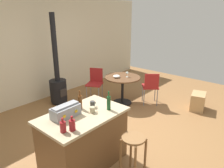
{
  "coord_description": "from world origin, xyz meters",
  "views": [
    {
      "loc": [
        -3.17,
        -2.42,
        2.4
      ],
      "look_at": [
        0.1,
        0.39,
        0.9
      ],
      "focal_mm": 34.54,
      "sensor_mm": 36.0,
      "label": 1
    }
  ],
  "objects_px": {
    "dining_table": "(123,83)",
    "toolbox": "(66,111)",
    "wood_stove": "(58,84)",
    "kitchen_island": "(84,139)",
    "cup_0": "(93,104)",
    "wine_glass": "(127,73)",
    "bottle_1": "(109,103)",
    "bottle_0": "(63,127)",
    "serving_bowl": "(116,76)",
    "folding_chair_near": "(151,86)",
    "bottle_3": "(80,102)",
    "folding_chair_far": "(95,82)",
    "bottle_2": "(72,125)",
    "wooden_stool": "(133,147)",
    "cardboard_box": "(198,101)",
    "cup_1": "(93,110)"
  },
  "relations": [
    {
      "from": "dining_table",
      "to": "toolbox",
      "type": "distance_m",
      "value": 2.71
    },
    {
      "from": "dining_table",
      "to": "wood_stove",
      "type": "distance_m",
      "value": 1.7
    },
    {
      "from": "kitchen_island",
      "to": "cup_0",
      "type": "xyz_separation_m",
      "value": [
        0.27,
        0.06,
        0.5
      ]
    },
    {
      "from": "wine_glass",
      "to": "wood_stove",
      "type": "bearing_deg",
      "value": 130.08
    },
    {
      "from": "wood_stove",
      "to": "bottle_1",
      "type": "bearing_deg",
      "value": -108.02
    },
    {
      "from": "dining_table",
      "to": "bottle_0",
      "type": "distance_m",
      "value": 3.07
    },
    {
      "from": "wine_glass",
      "to": "serving_bowl",
      "type": "bearing_deg",
      "value": 141.85
    },
    {
      "from": "kitchen_island",
      "to": "folding_chair_near",
      "type": "relative_size",
      "value": 1.52
    },
    {
      "from": "bottle_3",
      "to": "cup_0",
      "type": "bearing_deg",
      "value": -34.18
    },
    {
      "from": "cup_0",
      "to": "toolbox",
      "type": "bearing_deg",
      "value": 172.74
    },
    {
      "from": "dining_table",
      "to": "folding_chair_far",
      "type": "xyz_separation_m",
      "value": [
        -0.3,
        0.72,
        -0.04
      ]
    },
    {
      "from": "dining_table",
      "to": "bottle_2",
      "type": "relative_size",
      "value": 4.53
    },
    {
      "from": "toolbox",
      "to": "bottle_1",
      "type": "relative_size",
      "value": 1.41
    },
    {
      "from": "kitchen_island",
      "to": "bottle_2",
      "type": "relative_size",
      "value": 6.53
    },
    {
      "from": "wooden_stool",
      "to": "wood_stove",
      "type": "bearing_deg",
      "value": 73.68
    },
    {
      "from": "folding_chair_far",
      "to": "bottle_0",
      "type": "relative_size",
      "value": 4.38
    },
    {
      "from": "dining_table",
      "to": "folding_chair_near",
      "type": "relative_size",
      "value": 1.05
    },
    {
      "from": "kitchen_island",
      "to": "cup_0",
      "type": "height_order",
      "value": "cup_0"
    },
    {
      "from": "bottle_2",
      "to": "cup_0",
      "type": "relative_size",
      "value": 1.77
    },
    {
      "from": "toolbox",
      "to": "bottle_1",
      "type": "xyz_separation_m",
      "value": [
        0.59,
        -0.32,
        0.03
      ]
    },
    {
      "from": "wood_stove",
      "to": "toolbox",
      "type": "height_order",
      "value": "wood_stove"
    },
    {
      "from": "folding_chair_near",
      "to": "wooden_stool",
      "type": "bearing_deg",
      "value": -154.21
    },
    {
      "from": "folding_chair_near",
      "to": "cup_0",
      "type": "bearing_deg",
      "value": -171.48
    },
    {
      "from": "kitchen_island",
      "to": "serving_bowl",
      "type": "distance_m",
      "value": 2.43
    },
    {
      "from": "toolbox",
      "to": "cardboard_box",
      "type": "distance_m",
      "value": 3.62
    },
    {
      "from": "wine_glass",
      "to": "folding_chair_far",
      "type": "bearing_deg",
      "value": 114.18
    },
    {
      "from": "bottle_1",
      "to": "dining_table",
      "type": "bearing_deg",
      "value": 32.48
    },
    {
      "from": "folding_chair_near",
      "to": "serving_bowl",
      "type": "distance_m",
      "value": 0.92
    },
    {
      "from": "bottle_3",
      "to": "bottle_2",
      "type": "bearing_deg",
      "value": -140.54
    },
    {
      "from": "folding_chair_far",
      "to": "toolbox",
      "type": "bearing_deg",
      "value": -143.7
    },
    {
      "from": "wooden_stool",
      "to": "bottle_1",
      "type": "height_order",
      "value": "bottle_1"
    },
    {
      "from": "wooden_stool",
      "to": "cup_0",
      "type": "relative_size",
      "value": 5.8
    },
    {
      "from": "wood_stove",
      "to": "bottle_2",
      "type": "bearing_deg",
      "value": -121.73
    },
    {
      "from": "dining_table",
      "to": "serving_bowl",
      "type": "relative_size",
      "value": 5.12
    },
    {
      "from": "folding_chair_far",
      "to": "bottle_1",
      "type": "xyz_separation_m",
      "value": [
        -1.62,
        -1.94,
        0.5
      ]
    },
    {
      "from": "folding_chair_far",
      "to": "toolbox",
      "type": "relative_size",
      "value": 2.04
    },
    {
      "from": "kitchen_island",
      "to": "cardboard_box",
      "type": "relative_size",
      "value": 2.79
    },
    {
      "from": "kitchen_island",
      "to": "wooden_stool",
      "type": "relative_size",
      "value": 1.99
    },
    {
      "from": "wood_stove",
      "to": "bottle_2",
      "type": "relative_size",
      "value": 11.49
    },
    {
      "from": "folding_chair_near",
      "to": "cardboard_box",
      "type": "bearing_deg",
      "value": -63.76
    },
    {
      "from": "folding_chair_near",
      "to": "cup_0",
      "type": "height_order",
      "value": "cup_0"
    },
    {
      "from": "wine_glass",
      "to": "cup_1",
      "type": "bearing_deg",
      "value": -155.64
    },
    {
      "from": "folding_chair_near",
      "to": "cup_0",
      "type": "xyz_separation_m",
      "value": [
        -2.44,
        -0.37,
        0.43
      ]
    },
    {
      "from": "bottle_0",
      "to": "wine_glass",
      "type": "height_order",
      "value": "bottle_0"
    },
    {
      "from": "bottle_0",
      "to": "bottle_1",
      "type": "bearing_deg",
      "value": -0.66
    },
    {
      "from": "wood_stove",
      "to": "serving_bowl",
      "type": "height_order",
      "value": "wood_stove"
    },
    {
      "from": "bottle_0",
      "to": "cup_1",
      "type": "height_order",
      "value": "bottle_0"
    },
    {
      "from": "wooden_stool",
      "to": "wood_stove",
      "type": "xyz_separation_m",
      "value": [
        0.9,
        3.07,
        0.06
      ]
    },
    {
      "from": "kitchen_island",
      "to": "bottle_2",
      "type": "height_order",
      "value": "bottle_2"
    },
    {
      "from": "kitchen_island",
      "to": "cardboard_box",
      "type": "distance_m",
      "value": 3.31
    }
  ]
}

